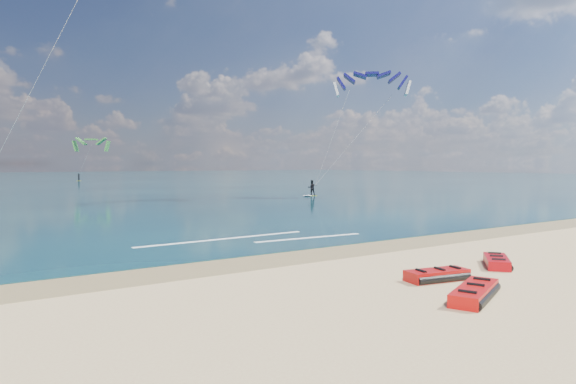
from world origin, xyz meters
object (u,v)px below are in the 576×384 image
object	(u,v)px
packed_kite_left	(474,299)
packed_kite_mid	(437,280)
kitesurfer_far	(345,124)
packed_kite_right	(496,266)

from	to	relation	value
packed_kite_left	packed_kite_mid	bearing A→B (deg)	42.18
packed_kite_mid	kitesurfer_far	distance (m)	38.48
packed_kite_mid	packed_kite_left	bearing A→B (deg)	-103.22
packed_kite_right	kitesurfer_far	distance (m)	36.48
packed_kite_mid	kitesurfer_far	size ratio (longest dim) A/B	0.15
packed_kite_left	kitesurfer_far	bearing A→B (deg)	30.74
packed_kite_mid	packed_kite_right	bearing A→B (deg)	15.76
packed_kite_right	kitesurfer_far	size ratio (longest dim) A/B	0.14
packed_kite_left	packed_kite_right	world-z (taller)	packed_kite_left
kitesurfer_far	packed_kite_left	bearing A→B (deg)	-130.04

